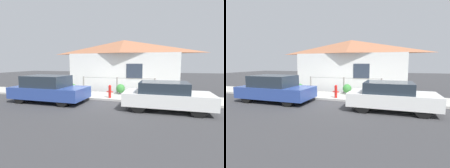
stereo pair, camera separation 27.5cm
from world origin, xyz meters
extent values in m
plane|color=#38383A|center=(0.00, 0.00, 0.00)|extent=(60.00, 60.00, 0.00)
cube|color=#B2AFA8|center=(0.00, 1.10, 0.05)|extent=(24.00, 2.21, 0.11)
cube|color=white|center=(0.00, 2.98, 1.37)|extent=(7.88, 0.12, 2.75)
cube|color=#2D3847|center=(0.98, 2.91, 1.51)|extent=(1.10, 0.04, 1.00)
pyramid|color=#A36647|center=(0.00, 4.02, 3.25)|extent=(8.28, 2.20, 1.00)
cylinder|color=gray|center=(-2.40, 2.06, 0.62)|extent=(0.10, 0.10, 1.03)
cylinder|color=gray|center=(0.00, 2.06, 0.62)|extent=(0.10, 0.10, 1.03)
cylinder|color=gray|center=(2.40, 2.06, 0.62)|extent=(0.10, 0.10, 1.03)
cylinder|color=gray|center=(0.00, 2.06, 1.08)|extent=(4.80, 0.03, 0.03)
cube|color=#2D4793|center=(-2.87, -1.07, 0.52)|extent=(3.97, 1.82, 0.59)
cube|color=#232D38|center=(-3.02, -1.07, 1.11)|extent=(2.19, 1.59, 0.58)
cylinder|color=black|center=(-1.63, -0.30, 0.30)|extent=(0.61, 0.20, 0.61)
cylinder|color=black|center=(-1.64, -1.86, 0.30)|extent=(0.61, 0.20, 0.61)
cylinder|color=black|center=(-4.09, -0.29, 0.30)|extent=(0.61, 0.20, 0.61)
cylinder|color=black|center=(-4.10, -1.84, 0.30)|extent=(0.61, 0.20, 0.61)
cube|color=white|center=(3.06, -1.07, 0.52)|extent=(3.69, 1.74, 0.55)
cube|color=#232D38|center=(2.91, -1.07, 1.02)|extent=(2.03, 1.52, 0.45)
cylinder|color=black|center=(4.20, -0.33, 0.32)|extent=(0.64, 0.20, 0.64)
cylinder|color=black|center=(4.20, -1.81, 0.32)|extent=(0.64, 0.20, 0.64)
cylinder|color=black|center=(1.91, -0.34, 0.32)|extent=(0.64, 0.20, 0.64)
cylinder|color=black|center=(1.92, -1.82, 0.32)|extent=(0.64, 0.20, 0.64)
cylinder|color=red|center=(0.03, 0.34, 0.42)|extent=(0.15, 0.15, 0.62)
sphere|color=red|center=(0.03, 0.34, 0.76)|extent=(0.16, 0.16, 0.16)
cylinder|color=red|center=(-0.09, 0.34, 0.45)|extent=(0.14, 0.07, 0.07)
cylinder|color=red|center=(0.14, 0.34, 0.45)|extent=(0.14, 0.07, 0.07)
cylinder|color=slate|center=(0.33, 1.63, 0.18)|extent=(0.22, 0.22, 0.15)
sphere|color=#387F38|center=(0.33, 1.63, 0.47)|extent=(0.56, 0.56, 0.56)
cylinder|color=brown|center=(-2.87, 1.34, 0.18)|extent=(0.21, 0.21, 0.15)
sphere|color=#387F38|center=(-2.87, 1.34, 0.45)|extent=(0.50, 0.50, 0.50)
camera|label=1|loc=(2.86, -8.92, 2.06)|focal=28.00mm
camera|label=2|loc=(3.12, -8.84, 2.06)|focal=28.00mm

